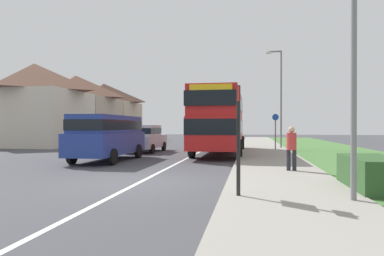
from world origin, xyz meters
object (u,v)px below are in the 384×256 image
(parked_van_blue, at_px, (108,134))
(pedestrian_at_stop, at_px, (291,146))
(cycle_route_sign, at_px, (275,130))
(street_lamp_mid, at_px, (280,93))
(double_decker_bus, at_px, (220,119))
(parked_car_silver, at_px, (146,137))
(bus_stop_sign, at_px, (238,133))

(parked_van_blue, height_order, pedestrian_at_stop, parked_van_blue)
(cycle_route_sign, distance_m, street_lamp_mid, 3.30)
(pedestrian_at_stop, relative_size, cycle_route_sign, 0.66)
(double_decker_bus, relative_size, parked_van_blue, 1.79)
(double_decker_bus, relative_size, pedestrian_at_stop, 5.85)
(street_lamp_mid, bearing_deg, cycle_route_sign, -103.10)
(parked_car_silver, bearing_deg, street_lamp_mid, 24.95)
(bus_stop_sign, bearing_deg, double_decker_bus, 96.96)
(parked_car_silver, bearing_deg, double_decker_bus, -10.02)
(pedestrian_at_stop, bearing_deg, double_decker_bus, 111.95)
(double_decker_bus, xyz_separation_m, pedestrian_at_stop, (3.25, -8.06, -1.17))
(double_decker_bus, height_order, street_lamp_mid, street_lamp_mid)
(parked_car_silver, bearing_deg, pedestrian_at_stop, -47.52)
(parked_car_silver, height_order, street_lamp_mid, street_lamp_mid)
(parked_car_silver, relative_size, pedestrian_at_stop, 2.70)
(parked_car_silver, distance_m, cycle_route_sign, 8.74)
(double_decker_bus, height_order, cycle_route_sign, double_decker_bus)
(double_decker_bus, relative_size, street_lamp_mid, 1.36)
(double_decker_bus, bearing_deg, cycle_route_sign, 42.15)
(bus_stop_sign, bearing_deg, cycle_route_sign, 83.02)
(parked_car_silver, xyz_separation_m, street_lamp_mid, (8.85, 4.12, 3.19))
(double_decker_bus, bearing_deg, parked_van_blue, -135.59)
(double_decker_bus, height_order, pedestrian_at_stop, double_decker_bus)
(pedestrian_at_stop, xyz_separation_m, cycle_route_sign, (0.25, 11.22, 0.45))
(parked_van_blue, height_order, parked_car_silver, parked_van_blue)
(double_decker_bus, distance_m, parked_car_silver, 5.14)
(parked_car_silver, relative_size, cycle_route_sign, 1.79)
(bus_stop_sign, height_order, street_lamp_mid, street_lamp_mid)
(parked_van_blue, xyz_separation_m, bus_stop_sign, (6.55, -7.82, 0.23))
(cycle_route_sign, xyz_separation_m, street_lamp_mid, (0.42, 1.82, 2.71))
(parked_van_blue, bearing_deg, double_decker_bus, 44.41)
(parked_car_silver, height_order, pedestrian_at_stop, parked_car_silver)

